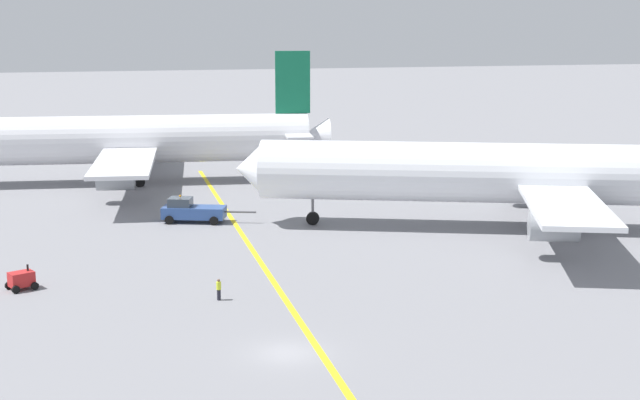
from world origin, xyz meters
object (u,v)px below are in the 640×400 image
(airliner_at_gate_left, at_px, (115,140))
(ground_crew_ramp_agent_by_cones, at_px, (219,289))
(airliner_being_pushed, at_px, (527,174))
(pushback_tug, at_px, (192,211))
(gse_gpu_cart_small, at_px, (22,280))

(airliner_at_gate_left, bearing_deg, ground_crew_ramp_agent_by_cones, -83.04)
(airliner_being_pushed, xyz_separation_m, pushback_tug, (-31.42, 10.85, -4.33))
(airliner_at_gate_left, distance_m, airliner_being_pushed, 52.35)
(gse_gpu_cart_small, bearing_deg, pushback_tug, 53.86)
(airliner_at_gate_left, relative_size, airliner_being_pushed, 0.99)
(pushback_tug, bearing_deg, airliner_being_pushed, -19.06)
(airliner_being_pushed, distance_m, pushback_tug, 33.52)
(airliner_being_pushed, xyz_separation_m, gse_gpu_cart_small, (-46.49, -9.79, -4.73))
(airliner_at_gate_left, xyz_separation_m, pushback_tug, (6.97, -24.73, -4.18))
(gse_gpu_cart_small, bearing_deg, airliner_being_pushed, 11.89)
(gse_gpu_cart_small, bearing_deg, airliner_at_gate_left, 79.88)
(ground_crew_ramp_agent_by_cones, bearing_deg, airliner_at_gate_left, 96.96)
(pushback_tug, distance_m, ground_crew_ramp_agent_by_cones, 26.81)
(airliner_at_gate_left, relative_size, gse_gpu_cart_small, 21.07)
(airliner_at_gate_left, distance_m, ground_crew_ramp_agent_by_cones, 52.11)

